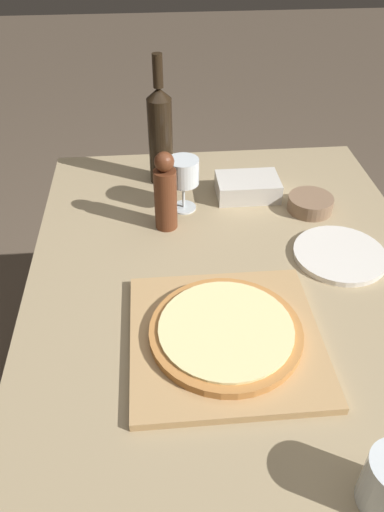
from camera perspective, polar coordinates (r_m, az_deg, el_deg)
The scene contains 10 objects.
ground_plane at distance 1.75m, azimuth 3.78°, elevation -23.14°, with size 12.00×12.00×0.00m, color brown.
dining_table at distance 1.20m, azimuth 5.12°, elevation -7.79°, with size 0.97×1.40×0.77m.
cutting_board at distance 1.03m, azimuth 3.84°, elevation -9.35°, with size 0.38×0.38×0.02m.
pizza at distance 1.01m, azimuth 3.88°, elevation -8.58°, with size 0.31×0.31×0.02m.
wine_bottle at distance 1.47m, azimuth -3.64°, elevation 13.78°, with size 0.07×0.07×0.37m.
pepper_mill at distance 1.28m, azimuth -3.06°, elevation 7.19°, with size 0.06×0.06×0.22m.
wine_glass at distance 1.35m, azimuth -1.00°, elevation 9.42°, with size 0.08×0.08×0.15m.
small_bowl at distance 1.43m, azimuth 13.37°, elevation 5.85°, with size 0.12×0.12×0.04m.
dinner_plate at distance 1.28m, azimuth 16.52°, elevation 0.17°, with size 0.23×0.23×0.01m.
food_container at distance 1.46m, azimuth 6.37°, elevation 7.84°, with size 0.18×0.12×0.06m.
Camera 1 is at (-0.18, -0.81, 1.54)m, focal length 35.00 mm.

